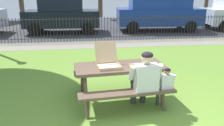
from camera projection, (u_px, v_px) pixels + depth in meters
The scene contains 11 objects.
ground at pixel (128, 94), 5.17m from camera, with size 28.00×11.25×0.02m, color olive.
cobblestone_walkway at pixel (106, 44), 9.82m from camera, with size 28.00×1.40×0.01m, color gray.
street_asphalt at pixel (99, 27), 14.16m from camera, with size 28.00×7.79×0.01m, color #38383D.
picnic_table_foreground at pixel (120, 74), 4.67m from camera, with size 1.92×1.63×0.79m.
pizza_box_open at pixel (107, 60), 4.58m from camera, with size 0.51×0.60×0.46m.
pizza_slice_on_table at pixel (133, 65), 4.60m from camera, with size 0.16×0.22×0.02m.
adult_at_table at pixel (144, 78), 4.25m from camera, with size 0.63×0.61×1.19m.
child_at_table at pixel (165, 84), 4.35m from camera, with size 0.35×0.34×0.86m.
iron_fence_streetside at pixel (105, 29), 10.31m from camera, with size 18.09×0.03×1.08m.
parked_car_center at pixel (62, 14), 12.19m from camera, with size 3.94×1.91×1.98m.
parked_car_right at pixel (159, 11), 12.80m from camera, with size 4.70×2.17×2.08m.
Camera 1 is at (-0.96, -3.00, 2.23)m, focal length 36.83 mm.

